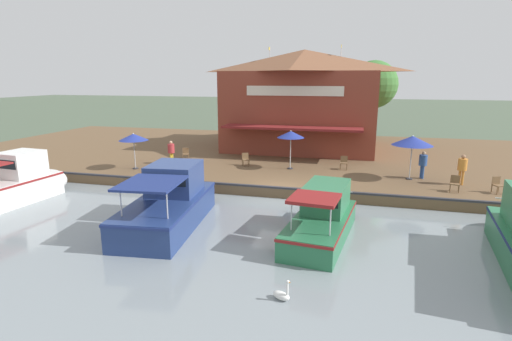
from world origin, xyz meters
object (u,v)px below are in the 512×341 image
at_px(patio_umbrella_by_entrance, 133,137).
at_px(person_at_quay_edge, 423,162).
at_px(waterfront_restaurant, 303,99).
at_px(person_near_entrance, 462,166).
at_px(motorboat_nearest_quay, 19,183).
at_px(person_mid_patio, 171,150).
at_px(cafe_chair_facing_river, 192,165).
at_px(tree_downstream_bank, 372,86).
at_px(swan, 282,295).
at_px(motorboat_second_along, 324,216).
at_px(cafe_chair_beside_entrance, 344,162).
at_px(patio_umbrella_mid_patio_left, 413,141).
at_px(cafe_chair_far_corner_seat, 455,183).
at_px(cafe_chair_mid_patio, 498,184).
at_px(cafe_chair_back_row_seat, 186,153).
at_px(motorboat_distant_upstream, 173,201).
at_px(cafe_chair_under_first_umbrella, 246,159).
at_px(patio_umbrella_far_corner, 291,134).

bearing_deg(patio_umbrella_by_entrance, person_at_quay_edge, 96.53).
height_order(waterfront_restaurant, person_near_entrance, waterfront_restaurant).
height_order(person_at_quay_edge, motorboat_nearest_quay, motorboat_nearest_quay).
height_order(person_near_entrance, person_mid_patio, person_near_entrance).
relative_size(patio_umbrella_by_entrance, cafe_chair_facing_river, 2.75).
height_order(cafe_chair_facing_river, tree_downstream_bank, tree_downstream_bank).
xyz_separation_m(patio_umbrella_by_entrance, person_at_quay_edge, (-2.02, 17.66, -1.07)).
xyz_separation_m(person_near_entrance, swan, (13.21, -7.46, -1.43)).
bearing_deg(motorboat_second_along, cafe_chair_facing_river, -127.17).
relative_size(waterfront_restaurant, cafe_chair_beside_entrance, 14.49).
bearing_deg(person_near_entrance, patio_umbrella_mid_patio_left, -102.39).
relative_size(cafe_chair_far_corner_seat, person_mid_patio, 0.53).
bearing_deg(cafe_chair_far_corner_seat, cafe_chair_mid_patio, 96.71).
bearing_deg(cafe_chair_far_corner_seat, cafe_chair_back_row_seat, -103.49).
height_order(person_near_entrance, tree_downstream_bank, tree_downstream_bank).
xyz_separation_m(patio_umbrella_by_entrance, cafe_chair_far_corner_seat, (0.52, 18.92, -1.60)).
bearing_deg(cafe_chair_mid_patio, person_at_quay_edge, -124.83).
relative_size(patio_umbrella_mid_patio_left, person_at_quay_edge, 1.60).
height_order(waterfront_restaurant, motorboat_nearest_quay, waterfront_restaurant).
xyz_separation_m(person_mid_patio, motorboat_distant_upstream, (8.76, 4.43, -0.63)).
xyz_separation_m(person_near_entrance, motorboat_distant_upstream, (7.87, -13.49, -0.69)).
distance_m(patio_umbrella_by_entrance, cafe_chair_far_corner_seat, 18.99).
height_order(cafe_chair_far_corner_seat, motorboat_nearest_quay, motorboat_nearest_quay).
bearing_deg(cafe_chair_far_corner_seat, tree_downstream_bank, -166.08).
xyz_separation_m(person_near_entrance, person_mid_patio, (-0.89, -17.92, -0.06)).
xyz_separation_m(cafe_chair_under_first_umbrella, person_mid_patio, (0.82, -5.03, 0.52)).
xyz_separation_m(cafe_chair_back_row_seat, person_mid_patio, (1.62, -0.31, 0.52)).
xyz_separation_m(cafe_chair_far_corner_seat, person_at_quay_edge, (-2.54, -1.26, 0.53)).
xyz_separation_m(cafe_chair_under_first_umbrella, motorboat_second_along, (9.41, 6.12, -0.25)).
bearing_deg(swan, waterfront_restaurant, -173.10).
relative_size(cafe_chair_back_row_seat, tree_downstream_bank, 0.12).
relative_size(cafe_chair_far_corner_seat, person_at_quay_edge, 0.53).
height_order(patio_umbrella_mid_patio_left, cafe_chair_beside_entrance, patio_umbrella_mid_patio_left).
xyz_separation_m(waterfront_restaurant, cafe_chair_facing_river, (11.29, -5.28, -3.60)).
bearing_deg(motorboat_nearest_quay, person_near_entrance, 107.56).
distance_m(patio_umbrella_by_entrance, cafe_chair_facing_river, 4.27).
distance_m(patio_umbrella_by_entrance, motorboat_distant_upstream, 9.28).
relative_size(patio_umbrella_by_entrance, cafe_chair_mid_patio, 2.75).
relative_size(person_mid_patio, motorboat_second_along, 0.24).
bearing_deg(cafe_chair_under_first_umbrella, cafe_chair_mid_patio, 78.02).
distance_m(cafe_chair_beside_entrance, person_at_quay_edge, 4.76).
height_order(patio_umbrella_by_entrance, person_mid_patio, patio_umbrella_by_entrance).
bearing_deg(waterfront_restaurant, swan, 6.90).
bearing_deg(cafe_chair_far_corner_seat, cafe_chair_beside_entrance, -123.23).
xyz_separation_m(cafe_chair_mid_patio, swan, (11.88, -8.88, -0.85)).
bearing_deg(tree_downstream_bank, motorboat_second_along, -5.03).
bearing_deg(cafe_chair_facing_river, motorboat_second_along, 52.83).
bearing_deg(person_near_entrance, cafe_chair_far_corner_seat, -21.77).
bearing_deg(cafe_chair_under_first_umbrella, person_at_quay_edge, 86.18).
bearing_deg(motorboat_nearest_quay, patio_umbrella_far_corner, 123.98).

